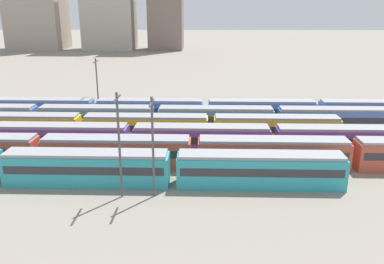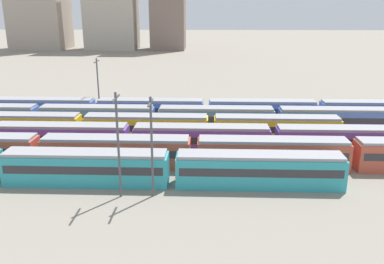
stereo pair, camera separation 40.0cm
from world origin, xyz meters
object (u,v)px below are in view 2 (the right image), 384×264
Objects in this scene: catenary_pole_0 at (118,141)px; train_track_4 at (276,119)px; train_track_2 at (131,138)px; catenary_pole_2 at (152,143)px; train_track_3 at (146,127)px; train_track_1 at (272,153)px; catenary_pole_1 at (98,84)px; train_track_5 at (206,110)px; train_track_0 at (86,167)px.

train_track_4 is at bearing 50.53° from catenary_pole_0.
catenary_pole_2 is at bearing -70.66° from train_track_2.
train_track_3 and train_track_4 have the same top height.
catenary_pole_1 reaches higher than train_track_1.
catenary_pole_1 is (-10.33, 13.11, 3.80)m from train_track_3.
catenary_pole_0 reaches higher than train_track_1.
train_track_4 is at bearing -25.20° from train_track_5.
train_track_1 and train_track_3 have the same top height.
catenary_pole_1 is at bearing 171.88° from train_track_5.
catenary_pole_2 is at bearing -124.63° from train_track_4.
train_track_0 is 0.75× the size of train_track_5.
catenary_pole_0 is (-8.63, -29.10, 4.13)m from train_track_5.
train_track_0 is 16.20m from train_track_3.
catenary_pole_2 is at bearing 3.56° from catenary_pole_0.
catenary_pole_1 is at bearing 108.06° from catenary_pole_0.
catenary_pole_0 is at bearing -89.88° from train_track_3.
train_track_5 is at bearing 63.39° from train_track_0.
train_track_3 and train_track_5 have the same top height.
train_track_2 is 20.77m from catenary_pole_1.
train_track_1 is 19.10m from catenary_pole_0.
train_track_2 is (-18.05, 5.20, 0.00)m from train_track_1.
train_track_4 is 29.06m from catenary_pole_2.
catenary_pole_1 is at bearing 113.42° from catenary_pole_2.
train_track_0 is 0.60× the size of train_track_1.
catenary_pole_0 is (-19.68, -23.90, 4.13)m from train_track_4.
catenary_pole_1 is at bearing 165.25° from train_track_4.
train_track_0 is 0.50× the size of train_track_4.
train_track_5 is 7.25× the size of catenary_pole_1.
train_track_0 is at bearing -139.18° from train_track_4.
train_track_5 is 30.64m from catenary_pole_0.
train_track_1 is at bearing -31.86° from train_track_3.
train_track_3 is 0.50× the size of train_track_4.
catenary_pole_1 reaches higher than train_track_2.
catenary_pole_1 is 34.45m from catenary_pole_2.
train_track_1 is 16.12m from catenary_pole_2.
train_track_2 is 5.36m from train_track_3.
catenary_pole_2 reaches higher than train_track_2.
train_track_2 is 6.82× the size of catenary_pole_0.
catenary_pole_0 is (0.04, -18.70, 4.13)m from train_track_3.
train_track_2 and train_track_3 have the same top height.
train_track_0 is 5.09× the size of catenary_pole_0.
train_track_0 and train_track_5 have the same top height.
train_track_5 is at bearing 57.38° from train_track_2.
catenary_pole_0 reaches higher than train_track_3.
train_track_0 and train_track_3 have the same top height.
train_track_0 and train_track_2 have the same top height.
train_track_2 is at bearing -122.62° from train_track_5.
train_track_0 is at bearing -78.23° from catenary_pole_1.
train_track_3 is 5.31× the size of catenary_pole_2.
train_track_4 is at bearing 55.37° from catenary_pole_2.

